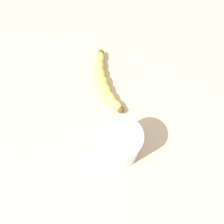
# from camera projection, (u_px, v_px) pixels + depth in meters

# --- Properties ---
(wooden_tabletop) EXTENTS (1.20, 1.20, 0.03)m
(wooden_tabletop) POSITION_uv_depth(u_px,v_px,m) (106.00, 127.00, 0.62)
(wooden_tabletop) COLOR tan
(wooden_tabletop) RESTS_ON ground
(banana) EXTENTS (0.06, 0.23, 0.04)m
(banana) POSITION_uv_depth(u_px,v_px,m) (104.00, 81.00, 0.65)
(banana) COLOR #DCCC4B
(banana) RESTS_ON wooden_tabletop
(smoothie_glass) EXTENTS (0.10, 0.10, 0.12)m
(smoothie_glass) POSITION_uv_depth(u_px,v_px,m) (121.00, 145.00, 0.52)
(smoothie_glass) COLOR silver
(smoothie_glass) RESTS_ON wooden_tabletop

